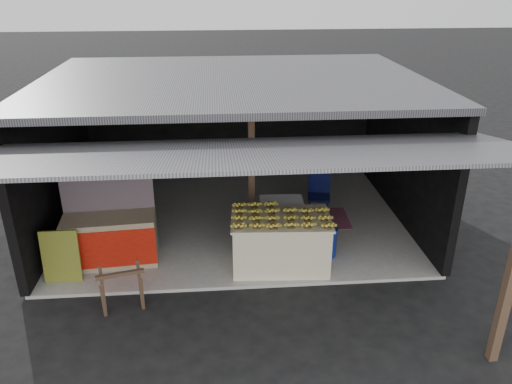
{
  "coord_description": "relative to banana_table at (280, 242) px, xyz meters",
  "views": [
    {
      "loc": [
        -0.34,
        -6.92,
        4.85
      ],
      "look_at": [
        0.35,
        1.49,
        1.1
      ],
      "focal_mm": 35.0,
      "sensor_mm": 36.0,
      "label": 1
    }
  ],
  "objects": [
    {
      "name": "magenta_rug",
      "position": [
        0.92,
        1.73,
        -0.47
      ],
      "size": [
        1.54,
        1.06,
        0.01
      ],
      "primitive_type": "cube",
      "rotation": [
        0.0,
        0.0,
        -0.04
      ],
      "color": "maroon",
      "rests_on": "concrete_slab"
    },
    {
      "name": "green_signboard",
      "position": [
        -3.69,
        -0.18,
        -0.01
      ],
      "size": [
        0.62,
        0.13,
        0.92
      ],
      "primitive_type": "cube",
      "rotation": [
        -0.1,
        0.0,
        0.0
      ],
      "color": "black",
      "rests_on": "concrete_slab"
    },
    {
      "name": "picture_frames",
      "position": [
        -0.88,
        4.29,
        1.4
      ],
      "size": [
        1.62,
        0.04,
        0.46
      ],
      "color": "black",
      "rests_on": "shophouse"
    },
    {
      "name": "water_barrel",
      "position": [
        0.89,
        0.27,
        -0.21
      ],
      "size": [
        0.35,
        0.35,
        0.52
      ],
      "primitive_type": "cylinder",
      "color": "navy",
      "rests_on": "concrete_slab"
    },
    {
      "name": "white_crate",
      "position": [
        0.12,
        0.82,
        -0.03
      ],
      "size": [
        0.81,
        0.57,
        0.88
      ],
      "rotation": [
        0.0,
        0.0,
        -0.03
      ],
      "color": "white",
      "rests_on": "concrete_slab"
    },
    {
      "name": "banana_pile",
      "position": [
        -0.0,
        0.0,
        0.56
      ],
      "size": [
        1.63,
        1.03,
        0.19
      ],
      "primitive_type": null,
      "rotation": [
        0.0,
        0.0,
        -0.06
      ],
      "color": "gold",
      "rests_on": "banana_table"
    },
    {
      "name": "ground",
      "position": [
        -0.71,
        -0.6,
        -0.53
      ],
      "size": [
        80.0,
        80.0,
        0.0
      ],
      "primitive_type": "plane",
      "color": "black",
      "rests_on": "ground"
    },
    {
      "name": "concrete_slab",
      "position": [
        -0.71,
        1.9,
        -0.5
      ],
      "size": [
        7.0,
        5.0,
        0.06
      ],
      "primitive_type": "cube",
      "color": "gray",
      "rests_on": "ground"
    },
    {
      "name": "sawhorse",
      "position": [
        -2.57,
        -1.01,
        -0.09
      ],
      "size": [
        0.74,
        0.73,
        0.69
      ],
      "rotation": [
        0.0,
        0.0,
        0.22
      ],
      "color": "#503728",
      "rests_on": "ground"
    },
    {
      "name": "shophouse",
      "position": [
        -0.71,
        2.21,
        1.57
      ],
      "size": [
        7.4,
        7.29,
        3.02
      ],
      "color": "black",
      "rests_on": "ground"
    },
    {
      "name": "neighbor_stall",
      "position": [
        -2.97,
        0.38,
        0.02
      ],
      "size": [
        1.63,
        0.83,
        1.63
      ],
      "rotation": [
        0.0,
        0.0,
        0.08
      ],
      "color": "#998466",
      "rests_on": "concrete_slab"
    },
    {
      "name": "plastic_chair",
      "position": [
        1.06,
        1.89,
        0.1
      ],
      "size": [
        0.54,
        0.54,
        0.97
      ],
      "rotation": [
        0.0,
        0.0,
        -0.2
      ],
      "color": "#090C35",
      "rests_on": "concrete_slab"
    },
    {
      "name": "banana_table",
      "position": [
        0.0,
        0.0,
        0.0
      ],
      "size": [
        1.76,
        1.14,
        0.94
      ],
      "rotation": [
        0.0,
        0.0,
        -0.06
      ],
      "color": "silver",
      "rests_on": "concrete_slab"
    }
  ]
}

